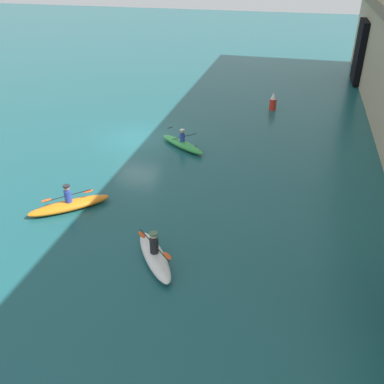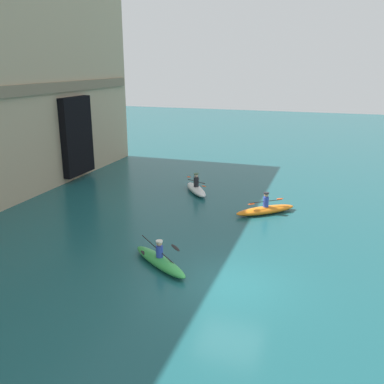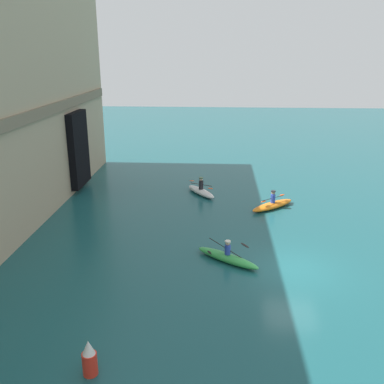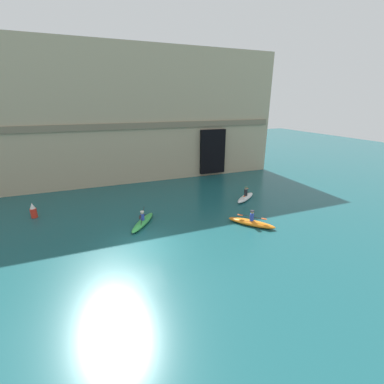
{
  "view_description": "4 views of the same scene",
  "coord_description": "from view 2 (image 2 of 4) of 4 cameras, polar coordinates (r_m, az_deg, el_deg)",
  "views": [
    {
      "loc": [
        22.22,
        9.1,
        9.97
      ],
      "look_at": [
        7.67,
        5.43,
        1.34
      ],
      "focal_mm": 40.0,
      "sensor_mm": 36.0,
      "label": 1
    },
    {
      "loc": [
        -13.78,
        -3.07,
        7.82
      ],
      "look_at": [
        7.54,
        4.03,
        1.01
      ],
      "focal_mm": 40.0,
      "sensor_mm": 36.0,
      "label": 2
    },
    {
      "loc": [
        -18.05,
        3.61,
        9.71
      ],
      "look_at": [
        7.01,
        5.19,
        1.38
      ],
      "focal_mm": 40.0,
      "sensor_mm": 36.0,
      "label": 3
    },
    {
      "loc": [
        -2.25,
        -14.53,
        8.77
      ],
      "look_at": [
        5.11,
        4.46,
        1.58
      ],
      "focal_mm": 24.0,
      "sensor_mm": 36.0,
      "label": 4
    }
  ],
  "objects": [
    {
      "name": "kayak_orange",
      "position": [
        23.44,
        9.77,
        -2.3
      ],
      "size": [
        2.92,
        3.21,
        1.18
      ],
      "rotation": [
        0.0,
        0.0,
        5.42
      ],
      "color": "orange",
      "rests_on": "ground"
    },
    {
      "name": "kayak_green",
      "position": [
        17.38,
        -4.32,
        -9.1
      ],
      "size": [
        2.56,
        3.21,
        1.14
      ],
      "rotation": [
        0.0,
        0.0,
        4.09
      ],
      "color": "green",
      "rests_on": "ground"
    },
    {
      "name": "ground_plane",
      "position": [
        16.14,
        5.23,
        -12.21
      ],
      "size": [
        120.0,
        120.0,
        0.0
      ],
      "primitive_type": "plane",
      "color": "#195156"
    },
    {
      "name": "kayak_white",
      "position": [
        26.75,
        0.56,
        0.43
      ],
      "size": [
        2.98,
        2.38,
        1.26
      ],
      "rotation": [
        0.0,
        0.0,
        0.61
      ],
      "color": "white",
      "rests_on": "ground"
    }
  ]
}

